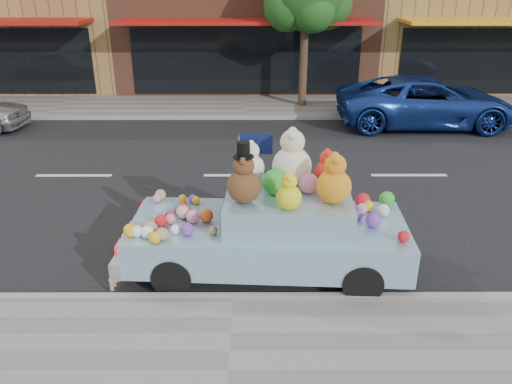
{
  "coord_description": "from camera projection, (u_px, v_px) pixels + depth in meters",
  "views": [
    {
      "loc": [
        0.32,
        -11.04,
        4.42
      ],
      "look_at": [
        0.34,
        -3.83,
        1.25
      ],
      "focal_mm": 35.0,
      "sensor_mm": 36.0,
      "label": 1
    }
  ],
  "objects": [
    {
      "name": "ground",
      "position": [
        242.0,
        175.0,
        11.89
      ],
      "size": [
        120.0,
        120.0,
        0.0
      ],
      "primitive_type": "plane",
      "color": "black",
      "rests_on": "ground"
    },
    {
      "name": "near_sidewalk",
      "position": [
        228.0,
        374.0,
        5.91
      ],
      "size": [
        60.0,
        3.0,
        0.12
      ],
      "primitive_type": "cube",
      "color": "gray",
      "rests_on": "ground"
    },
    {
      "name": "far_sidewalk",
      "position": [
        246.0,
        106.0,
        17.82
      ],
      "size": [
        60.0,
        3.0,
        0.12
      ],
      "primitive_type": "cube",
      "color": "gray",
      "rests_on": "ground"
    },
    {
      "name": "near_kerb",
      "position": [
        233.0,
        298.0,
        7.28
      ],
      "size": [
        60.0,
        0.12,
        0.13
      ],
      "primitive_type": "cube",
      "color": "gray",
      "rests_on": "ground"
    },
    {
      "name": "far_kerb",
      "position": [
        245.0,
        117.0,
        16.44
      ],
      "size": [
        60.0,
        0.12,
        0.13
      ],
      "primitive_type": "cube",
      "color": "gray",
      "rests_on": "ground"
    },
    {
      "name": "car_blue",
      "position": [
        426.0,
        102.0,
        15.5
      ],
      "size": [
        5.5,
        2.6,
        1.52
      ],
      "primitive_type": "imported",
      "rotation": [
        0.0,
        0.0,
        1.56
      ],
      "color": "navy",
      "rests_on": "ground"
    },
    {
      "name": "art_car",
      "position": [
        271.0,
        224.0,
        7.83
      ],
      "size": [
        4.57,
        1.99,
        2.27
      ],
      "rotation": [
        0.0,
        0.0,
        -0.06
      ],
      "color": "black",
      "rests_on": "ground"
    }
  ]
}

